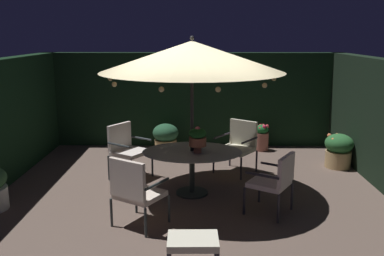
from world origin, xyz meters
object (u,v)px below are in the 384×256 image
patio_chair_southeast (275,179)px  potted_plant_left_near (339,150)px  patio_chair_east (135,189)px  potted_plant_back_center (166,137)px  patio_chair_northeast (126,147)px  ottoman_footrest (193,242)px  patio_chair_north (239,143)px  patio_umbrella (192,57)px  patio_dining_table (192,158)px  centerpiece_planter (198,138)px  potted_plant_back_left (261,137)px

patio_chair_southeast → potted_plant_left_near: (1.66, 2.20, -0.18)m
patio_chair_east → potted_plant_back_center: (0.13, 3.75, -0.22)m
patio_chair_northeast → ottoman_footrest: patio_chair_northeast is taller
potted_plant_back_center → patio_chair_north: bearing=-42.1°
patio_umbrella → patio_chair_north: bearing=53.1°
patio_chair_northeast → patio_chair_east: same height
patio_dining_table → patio_chair_north: 1.45m
patio_chair_northeast → potted_plant_left_near: 4.15m
patio_umbrella → patio_chair_southeast: (1.22, -0.77, -1.71)m
patio_umbrella → patio_chair_southeast: size_ratio=3.15×
patio_dining_table → patio_chair_northeast: 1.45m
patio_chair_east → centerpiece_planter: bearing=53.4°
patio_chair_southeast → potted_plant_back_left: 3.44m
patio_chair_north → potted_plant_back_left: size_ratio=1.61×
patio_dining_table → patio_chair_east: (-0.76, -1.24, -0.06)m
patio_chair_southeast → ottoman_footrest: bearing=-126.9°
centerpiece_planter → patio_chair_northeast: centerpiece_planter is taller
ottoman_footrest → patio_chair_east: bearing=125.9°
patio_umbrella → ottoman_footrest: patio_umbrella is taller
centerpiece_planter → patio_chair_east: centerpiece_planter is taller
centerpiece_planter → patio_chair_north: bearing=58.2°
patio_chair_southeast → ottoman_footrest: 1.97m
patio_chair_east → ottoman_footrest: size_ratio=1.75×
patio_dining_table → potted_plant_left_near: 3.23m
patio_umbrella → ottoman_footrest: (0.04, -2.34, -1.89)m
patio_dining_table → ottoman_footrest: bearing=-89.1°
ottoman_footrest → potted_plant_back_center: size_ratio=0.90×
centerpiece_planter → ottoman_footrest: bearing=-91.3°
centerpiece_planter → potted_plant_back_center: centerpiece_planter is taller
potted_plant_back_left → potted_plant_back_center: size_ratio=0.96×
patio_chair_northeast → patio_chair_north: bearing=10.1°
ottoman_footrest → potted_plant_back_left: bearing=73.2°
patio_chair_north → potted_plant_back_center: patio_chair_north is taller
patio_chair_northeast → patio_chair_east: bearing=-77.4°
potted_plant_back_center → potted_plant_left_near: potted_plant_left_near is taller
centerpiece_planter → patio_chair_southeast: 1.38m
centerpiece_planter → patio_umbrella: bearing=131.3°
patio_dining_table → patio_umbrella: size_ratio=0.56×
patio_chair_northeast → patio_dining_table: bearing=-33.1°
potted_plant_back_left → potted_plant_back_center: potted_plant_back_center is taller
patio_dining_table → potted_plant_back_center: bearing=103.9°
potted_plant_back_left → patio_chair_east: bearing=-120.6°
patio_umbrella → patio_dining_table: bearing=-46.3°
centerpiece_planter → potted_plant_back_left: 3.18m
patio_dining_table → patio_chair_east: bearing=-121.3°
centerpiece_planter → potted_plant_left_near: bearing=28.8°
potted_plant_back_center → patio_chair_northeast: bearing=-108.9°
patio_umbrella → potted_plant_back_left: (1.54, 2.65, -1.95)m
centerpiece_planter → potted_plant_back_left: bearing=62.1°
patio_umbrella → centerpiece_planter: 1.27m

